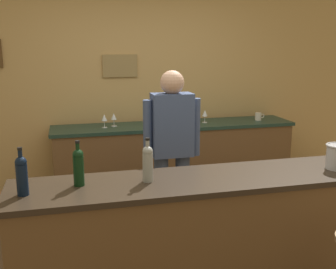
# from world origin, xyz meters

# --- Properties ---
(ground_plane) EXTENTS (10.00, 10.00, 0.00)m
(ground_plane) POSITION_xyz_m (0.00, 0.00, 0.00)
(ground_plane) COLOR #4C3823
(back_wall) EXTENTS (6.00, 0.09, 2.80)m
(back_wall) POSITION_xyz_m (-0.01, 2.03, 1.40)
(back_wall) COLOR tan
(back_wall) RESTS_ON ground_plane
(bar_counter) EXTENTS (2.57, 0.60, 0.92)m
(bar_counter) POSITION_xyz_m (0.00, -0.40, 0.46)
(bar_counter) COLOR brown
(bar_counter) RESTS_ON ground_plane
(side_counter) EXTENTS (2.91, 0.56, 0.90)m
(side_counter) POSITION_xyz_m (0.40, 1.65, 0.45)
(side_counter) COLOR brown
(side_counter) RESTS_ON ground_plane
(bartender) EXTENTS (0.52, 0.21, 1.62)m
(bartender) POSITION_xyz_m (0.04, 0.43, 0.94)
(bartender) COLOR #384766
(bartender) RESTS_ON ground_plane
(wine_bottle_a) EXTENTS (0.07, 0.07, 0.31)m
(wine_bottle_a) POSITION_xyz_m (-1.14, -0.44, 1.06)
(wine_bottle_a) COLOR black
(wine_bottle_a) RESTS_ON bar_counter
(wine_bottle_b) EXTENTS (0.07, 0.07, 0.31)m
(wine_bottle_b) POSITION_xyz_m (-0.80, -0.35, 1.06)
(wine_bottle_b) COLOR black
(wine_bottle_b) RESTS_ON bar_counter
(wine_bottle_c) EXTENTS (0.07, 0.07, 0.31)m
(wine_bottle_c) POSITION_xyz_m (-0.34, -0.38, 1.06)
(wine_bottle_c) COLOR #999E99
(wine_bottle_c) RESTS_ON bar_counter
(wine_glass_a) EXTENTS (0.07, 0.07, 0.16)m
(wine_glass_a) POSITION_xyz_m (-0.44, 1.64, 1.01)
(wine_glass_a) COLOR silver
(wine_glass_a) RESTS_ON side_counter
(wine_glass_b) EXTENTS (0.07, 0.07, 0.16)m
(wine_glass_b) POSITION_xyz_m (-0.33, 1.69, 1.01)
(wine_glass_b) COLOR silver
(wine_glass_b) RESTS_ON side_counter
(wine_glass_c) EXTENTS (0.07, 0.07, 0.16)m
(wine_glass_c) POSITION_xyz_m (0.15, 1.62, 1.01)
(wine_glass_c) COLOR silver
(wine_glass_c) RESTS_ON side_counter
(wine_glass_d) EXTENTS (0.07, 0.07, 0.16)m
(wine_glass_d) POSITION_xyz_m (0.78, 1.65, 1.01)
(wine_glass_d) COLOR silver
(wine_glass_d) RESTS_ON side_counter
(coffee_mug) EXTENTS (0.12, 0.08, 0.09)m
(coffee_mug) POSITION_xyz_m (1.49, 1.63, 0.95)
(coffee_mug) COLOR silver
(coffee_mug) RESTS_ON side_counter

